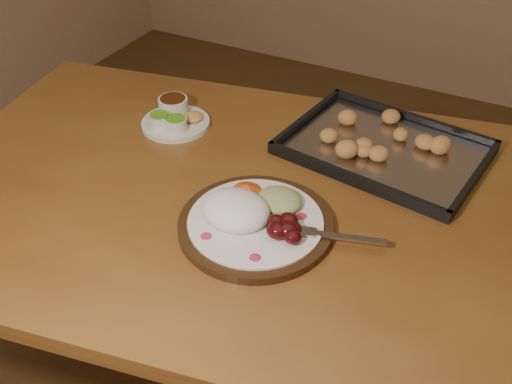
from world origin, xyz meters
The scene contains 4 objects.
dining_table centered at (-0.13, -0.11, 0.65)m, with size 1.64×1.15×0.75m.
dinner_plate centered at (-0.10, -0.20, 0.77)m, with size 0.40×0.30×0.07m.
condiment_saucer centered at (-0.45, 0.05, 0.77)m, with size 0.17×0.17×0.06m.
baking_tray centered at (0.05, 0.17, 0.76)m, with size 0.48×0.38×0.05m.
Camera 1 is at (0.29, -0.94, 1.49)m, focal length 40.00 mm.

